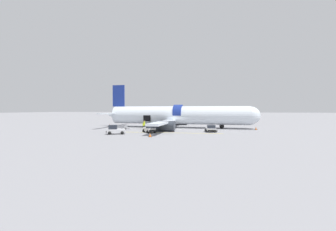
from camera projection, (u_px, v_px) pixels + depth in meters
ground_plane at (178, 129)px, 44.66m from camera, size 500.00×500.00×0.00m
apron_marking_line at (165, 133)px, 37.01m from camera, size 20.44×1.97×0.01m
airplane at (177, 116)px, 47.40m from camera, size 35.63×32.28×10.15m
baggage_tug_lead at (211, 129)px, 38.19m from camera, size 2.40×2.84×1.31m
baggage_tug_mid at (115, 130)px, 34.87m from camera, size 3.35×2.42×1.57m
baggage_tug_rear at (149, 129)px, 37.25m from camera, size 2.85×2.93×1.56m
baggage_cart_loading at (154, 127)px, 43.62m from camera, size 3.60×1.92×1.08m
baggage_cart_queued at (119, 127)px, 42.30m from camera, size 4.13×1.97×0.97m
ground_crew_loader_a at (144, 124)px, 45.97m from camera, size 0.55×0.55×1.72m
ground_crew_loader_b at (144, 126)px, 42.08m from camera, size 0.52×0.56×1.69m
ground_crew_driver at (166, 126)px, 42.98m from camera, size 0.52×0.47×1.55m
safety_cone_nose at (256, 128)px, 42.39m from camera, size 0.60×0.60×0.57m
safety_cone_engine_left at (150, 135)px, 31.47m from camera, size 0.60×0.60×0.55m
safety_cone_wingtip at (173, 130)px, 38.80m from camera, size 0.51×0.51×0.73m
safety_cone_tail at (110, 125)px, 49.97m from camera, size 0.56×0.56×0.69m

